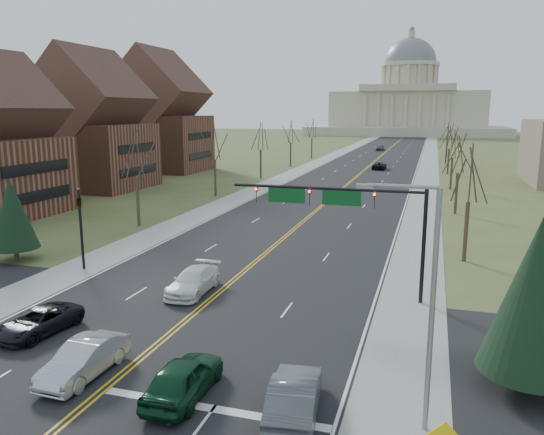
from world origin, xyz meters
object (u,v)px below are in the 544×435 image
Objects in this scene: car_far_nb at (379,166)px; car_nb_outer_lead at (294,397)px; car_sb_outer_lead at (39,321)px; signal_mast at (341,206)px; car_sb_inner_second at (193,281)px; signal_left at (80,220)px; car_nb_inner_lead at (184,378)px; car_sb_inner_lead at (84,359)px; car_far_sb at (380,148)px; street_light at (425,294)px.

car_nb_outer_lead is at bearing 94.96° from car_far_nb.
car_far_nb is (9.27, 85.27, 0.07)m from car_sb_outer_lead.
car_sb_inner_second is at bearing -165.60° from signal_mast.
car_nb_outer_lead is at bearing -35.60° from signal_left.
signal_mast is 15.34m from car_nb_inner_lead.
car_sb_inner_second is at bearing 66.29° from car_sb_outer_lead.
car_sb_outer_lead is at bearing 149.10° from car_sb_inner_lead.
car_sb_outer_lead is at bearing -143.29° from signal_mast.
car_nb_inner_lead is 4.70m from car_nb_outer_lead.
car_nb_inner_lead is at bearing -1.82° from car_sb_inner_lead.
signal_left is 20.70m from car_nb_inner_lead.
signal_left reaches higher than car_sb_outer_lead.
signal_mast is 10.55m from car_sb_inner_second.
car_far_sb reaches higher than car_nb_inner_lead.
car_nb_outer_lead is 0.96× the size of car_sb_inner_second.
car_sb_inner_lead is 139.24m from car_far_sb.
car_sb_outer_lead is 85.78m from car_far_nb.
signal_mast is 2.30× the size of car_sb_inner_second.
car_nb_inner_lead is at bearing -9.02° from car_nb_outer_lead.
car_sb_inner_lead reaches higher than car_sb_inner_second.
car_far_nb is 1.08× the size of car_far_sb.
street_light is (24.24, -13.50, 1.51)m from signal_left.
signal_left is at bearing 127.59° from car_sb_inner_lead.
signal_mast is at bearing 58.32° from car_sb_inner_lead.
signal_left is 27.78m from street_light.
signal_mast reaches higher than car_sb_inner_lead.
car_sb_inner_lead is (-9.67, 0.40, -0.05)m from car_nb_outer_lead.
signal_mast is at bearing 44.65° from car_sb_outer_lead.
car_nb_inner_lead is (-3.96, -13.98, -4.92)m from signal_mast.
car_sb_outer_lead is 136.08m from car_far_sb.
signal_left is 11.96m from car_sb_outer_lead.
car_far_sb is at bearing 85.69° from signal_left.
car_nb_outer_lead reaches higher than car_far_nb.
signal_left is 0.66× the size of street_light.
street_light is 88.99m from car_far_nb.
car_sb_inner_second is 77.24m from car_far_nb.
car_far_sb is at bearing -83.28° from car_far_nb.
street_light is at bearing -0.97° from car_sb_outer_lead.
car_far_sb reaches higher than car_far_nb.
car_sb_outer_lead is (-10.08, 3.51, -0.17)m from car_nb_inner_lead.
signal_left is at bearing 150.88° from street_light.
car_nb_inner_lead is (-9.25, -0.48, -4.39)m from street_light.
signal_left is 76.19m from car_far_nb.
car_far_nb is (-5.51, 88.90, -0.10)m from car_nb_outer_lead.
signal_left is 10.61m from car_sb_inner_second.
car_nb_inner_lead reaches higher than car_sb_outer_lead.
signal_mast is 2.55× the size of car_sb_outer_lead.
car_sb_outer_lead is (-19.33, 3.03, -4.55)m from street_light.
car_nb_outer_lead reaches higher than car_sb_inner_second.
street_light is 20.09m from car_sb_outer_lead.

